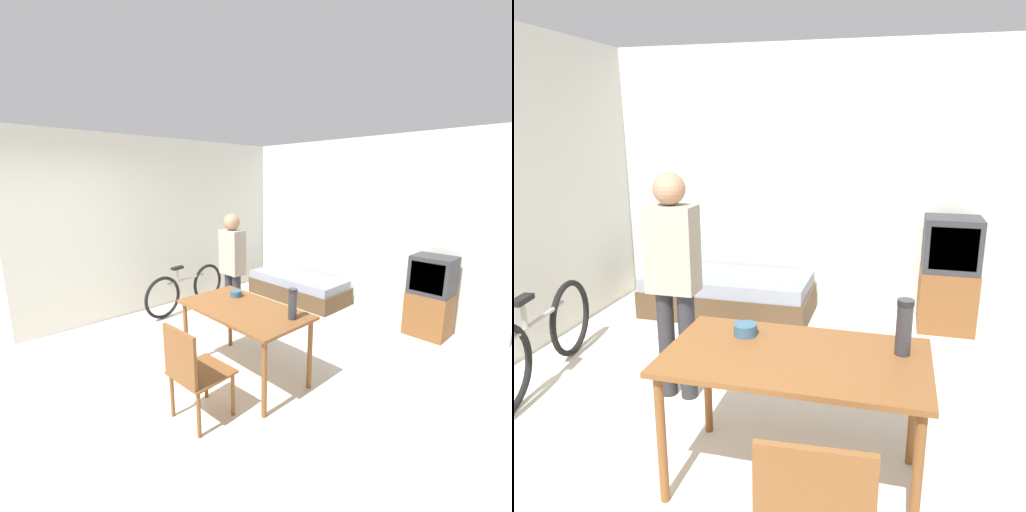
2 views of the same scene
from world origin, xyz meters
TOP-DOWN VIEW (x-y plane):
  - ground_plane at (0.00, 0.00)m, footprint 20.00×20.00m
  - wall_back at (0.00, 3.97)m, footprint 4.86×0.06m
  - wall_left at (-1.96, 1.97)m, footprint 0.06×4.94m
  - daybed at (-0.60, 3.48)m, footprint 1.73×0.76m
  - tv at (1.56, 3.63)m, footprint 0.52×0.43m
  - dining_table at (0.59, 1.18)m, footprint 1.37×0.76m
  - wooden_chair at (0.83, 0.38)m, footprint 0.48×0.48m
  - bicycle at (-1.51, 1.79)m, footprint 0.32×1.59m
  - person_standing at (-0.41, 1.86)m, footprint 0.34×0.22m
  - thermos_flask at (1.12, 1.33)m, footprint 0.09×0.09m
  - mate_bowl at (0.26, 1.35)m, footprint 0.13×0.13m

SIDE VIEW (x-z plane):
  - ground_plane at x=0.00m, z-range 0.00..0.00m
  - daybed at x=-0.60m, z-range 0.00..0.42m
  - bicycle at x=-1.51m, z-range -0.04..0.71m
  - wooden_chair at x=0.83m, z-range 0.05..0.95m
  - tv at x=1.56m, z-range 0.00..1.09m
  - dining_table at x=0.59m, z-range 0.29..1.06m
  - mate_bowl at x=0.26m, z-range 0.77..0.83m
  - thermos_flask at x=1.12m, z-range 0.78..1.08m
  - person_standing at x=-0.41m, z-range 0.13..1.75m
  - wall_left at x=-1.96m, z-range 0.00..2.70m
  - wall_back at x=0.00m, z-range 0.00..2.70m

